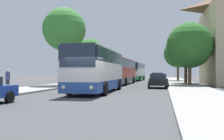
{
  "coord_description": "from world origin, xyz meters",
  "views": [
    {
      "loc": [
        4.59,
        -15.71,
        1.56
      ],
      "look_at": [
        -1.28,
        14.34,
        1.86
      ],
      "focal_mm": 42.0,
      "sensor_mm": 36.0,
      "label": 1
    }
  ],
  "objects_px": {
    "parked_car_right_far": "(158,78)",
    "tree_left_near": "(90,54)",
    "bus_rear": "(135,71)",
    "pedestrian_walking_back": "(8,80)",
    "bus_front": "(97,70)",
    "tree_right_near": "(190,45)",
    "bus_middle": "(121,71)",
    "tree_right_far": "(186,48)",
    "tree_left_far": "(64,30)",
    "tree_right_mid": "(178,54)",
    "parked_car_right_near": "(158,80)"
  },
  "relations": [
    {
      "from": "parked_car_right_far",
      "to": "tree_left_near",
      "type": "relative_size",
      "value": 0.62
    },
    {
      "from": "bus_rear",
      "to": "pedestrian_walking_back",
      "type": "bearing_deg",
      "value": -100.94
    },
    {
      "from": "bus_front",
      "to": "pedestrian_walking_back",
      "type": "xyz_separation_m",
      "value": [
        -7.23,
        -1.03,
        -0.82
      ]
    },
    {
      "from": "bus_front",
      "to": "parked_car_right_far",
      "type": "height_order",
      "value": "bus_front"
    },
    {
      "from": "bus_front",
      "to": "tree_right_near",
      "type": "distance_m",
      "value": 14.23
    },
    {
      "from": "bus_middle",
      "to": "tree_right_near",
      "type": "bearing_deg",
      "value": -14.92
    },
    {
      "from": "tree_right_near",
      "to": "tree_right_far",
      "type": "bearing_deg",
      "value": 89.82
    },
    {
      "from": "tree_left_far",
      "to": "tree_right_mid",
      "type": "xyz_separation_m",
      "value": [
        13.61,
        19.73,
        -1.52
      ]
    },
    {
      "from": "pedestrian_walking_back",
      "to": "tree_right_far",
      "type": "bearing_deg",
      "value": -64.22
    },
    {
      "from": "bus_middle",
      "to": "tree_left_near",
      "type": "height_order",
      "value": "tree_left_near"
    },
    {
      "from": "parked_car_right_near",
      "to": "tree_left_far",
      "type": "bearing_deg",
      "value": -8.97
    },
    {
      "from": "tree_right_near",
      "to": "tree_left_near",
      "type": "bearing_deg",
      "value": 148.83
    },
    {
      "from": "parked_car_right_near",
      "to": "parked_car_right_far",
      "type": "bearing_deg",
      "value": -91.62
    },
    {
      "from": "tree_right_near",
      "to": "tree_right_mid",
      "type": "xyz_separation_m",
      "value": [
        -0.43,
        16.33,
        0.21
      ]
    },
    {
      "from": "bus_rear",
      "to": "tree_right_mid",
      "type": "relative_size",
      "value": 1.55
    },
    {
      "from": "bus_front",
      "to": "tree_right_near",
      "type": "xyz_separation_m",
      "value": [
        8.15,
        11.29,
        2.92
      ]
    },
    {
      "from": "bus_front",
      "to": "tree_right_mid",
      "type": "xyz_separation_m",
      "value": [
        7.71,
        27.62,
        3.13
      ]
    },
    {
      "from": "bus_rear",
      "to": "tree_right_far",
      "type": "distance_m",
      "value": 15.44
    },
    {
      "from": "tree_left_near",
      "to": "tree_right_mid",
      "type": "xyz_separation_m",
      "value": [
        14.01,
        7.59,
        0.33
      ]
    },
    {
      "from": "tree_left_near",
      "to": "tree_right_near",
      "type": "distance_m",
      "value": 16.89
    },
    {
      "from": "bus_front",
      "to": "pedestrian_walking_back",
      "type": "height_order",
      "value": "bus_front"
    },
    {
      "from": "parked_car_right_far",
      "to": "tree_right_mid",
      "type": "distance_m",
      "value": 10.63
    },
    {
      "from": "pedestrian_walking_back",
      "to": "parked_car_right_near",
      "type": "bearing_deg",
      "value": -80.28
    },
    {
      "from": "bus_front",
      "to": "pedestrian_walking_back",
      "type": "relative_size",
      "value": 6.29
    },
    {
      "from": "bus_middle",
      "to": "pedestrian_walking_back",
      "type": "xyz_separation_m",
      "value": [
        -6.86,
        -14.78,
        -0.77
      ]
    },
    {
      "from": "tree_left_near",
      "to": "tree_left_far",
      "type": "bearing_deg",
      "value": -88.08
    },
    {
      "from": "pedestrian_walking_back",
      "to": "tree_right_mid",
      "type": "bearing_deg",
      "value": -51.2
    },
    {
      "from": "bus_front",
      "to": "bus_middle",
      "type": "bearing_deg",
      "value": 90.99
    },
    {
      "from": "bus_middle",
      "to": "tree_right_mid",
      "type": "distance_m",
      "value": 16.37
    },
    {
      "from": "pedestrian_walking_back",
      "to": "tree_right_near",
      "type": "height_order",
      "value": "tree_right_near"
    },
    {
      "from": "tree_left_far",
      "to": "tree_right_far",
      "type": "relative_size",
      "value": 1.28
    },
    {
      "from": "parked_car_right_near",
      "to": "tree_left_near",
      "type": "xyz_separation_m",
      "value": [
        -10.89,
        13.27,
        3.84
      ]
    },
    {
      "from": "tree_left_far",
      "to": "tree_right_near",
      "type": "bearing_deg",
      "value": 13.62
    },
    {
      "from": "pedestrian_walking_back",
      "to": "tree_right_mid",
      "type": "relative_size",
      "value": 0.23
    },
    {
      "from": "bus_middle",
      "to": "parked_car_right_far",
      "type": "xyz_separation_m",
      "value": [
        4.72,
        4.67,
        -0.95
      ]
    },
    {
      "from": "parked_car_right_far",
      "to": "tree_right_far",
      "type": "relative_size",
      "value": 0.62
    },
    {
      "from": "parked_car_right_far",
      "to": "pedestrian_walking_back",
      "type": "bearing_deg",
      "value": 60.53
    },
    {
      "from": "bus_middle",
      "to": "bus_rear",
      "type": "relative_size",
      "value": 1.05
    },
    {
      "from": "tree_right_mid",
      "to": "bus_middle",
      "type": "bearing_deg",
      "value": -120.22
    },
    {
      "from": "parked_car_right_far",
      "to": "pedestrian_walking_back",
      "type": "relative_size",
      "value": 2.56
    },
    {
      "from": "tree_right_far",
      "to": "tree_left_near",
      "type": "bearing_deg",
      "value": 167.99
    },
    {
      "from": "tree_left_near",
      "to": "parked_car_right_far",
      "type": "bearing_deg",
      "value": -8.62
    },
    {
      "from": "bus_rear",
      "to": "tree_left_near",
      "type": "bearing_deg",
      "value": -120.8
    },
    {
      "from": "parked_car_right_far",
      "to": "tree_right_mid",
      "type": "xyz_separation_m",
      "value": [
        3.36,
        9.21,
        4.13
      ]
    },
    {
      "from": "parked_car_right_near",
      "to": "tree_right_mid",
      "type": "distance_m",
      "value": 21.51
    },
    {
      "from": "parked_car_right_far",
      "to": "tree_right_near",
      "type": "xyz_separation_m",
      "value": [
        3.8,
        -7.12,
        3.92
      ]
    },
    {
      "from": "bus_front",
      "to": "tree_right_far",
      "type": "height_order",
      "value": "tree_right_far"
    },
    {
      "from": "pedestrian_walking_back",
      "to": "tree_right_mid",
      "type": "height_order",
      "value": "tree_right_mid"
    },
    {
      "from": "bus_front",
      "to": "tree_left_far",
      "type": "bearing_deg",
      "value": 126.22
    },
    {
      "from": "bus_rear",
      "to": "parked_car_right_near",
      "type": "bearing_deg",
      "value": -76.29
    }
  ]
}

